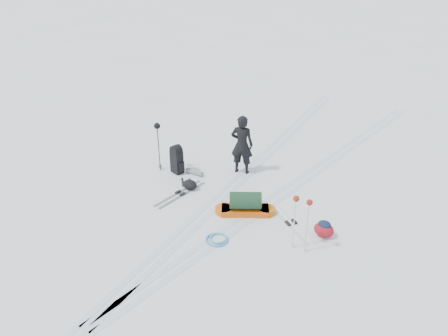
{
  "coord_description": "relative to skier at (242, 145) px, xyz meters",
  "views": [
    {
      "loc": [
        5.23,
        -8.05,
        5.9
      ],
      "look_at": [
        0.17,
        -0.2,
        0.95
      ],
      "focal_mm": 35.0,
      "sensor_mm": 36.0,
      "label": 1
    }
  ],
  "objects": [
    {
      "name": "stuff_sack",
      "position": [
        -0.66,
        -1.55,
        -0.73
      ],
      "size": [
        0.49,
        0.44,
        0.25
      ],
      "rotation": [
        0.0,
        0.0,
        -0.4
      ],
      "color": "black",
      "rests_on": "ground"
    },
    {
      "name": "touring_skis_white",
      "position": [
        2.27,
        -1.56,
        -0.84
      ],
      "size": [
        1.59,
        1.19,
        0.06
      ],
      "rotation": [
        0.0,
        0.0,
        -0.59
      ],
      "color": "silver",
      "rests_on": "ground"
    },
    {
      "name": "rope_coil",
      "position": [
        1.17,
        -3.01,
        -0.82
      ],
      "size": [
        0.63,
        0.63,
        0.06
      ],
      "rotation": [
        0.0,
        0.0,
        0.29
      ],
      "color": "#4F87C0",
      "rests_on": "ground"
    },
    {
      "name": "ski_tracks",
      "position": [
        0.87,
        -0.51,
        -0.85
      ],
      "size": [
        3.38,
        17.97,
        0.01
      ],
      "color": "silver",
      "rests_on": "ground"
    },
    {
      "name": "skier",
      "position": [
        0.0,
        0.0,
        0.0
      ],
      "size": [
        0.72,
        0.57,
        1.71
      ],
      "primitive_type": "imported",
      "rotation": [
        0.0,
        0.0,
        3.44
      ],
      "color": "black",
      "rests_on": "ground"
    },
    {
      "name": "ski_poles_black",
      "position": [
        -2.04,
        -1.12,
        0.32
      ],
      "size": [
        0.18,
        0.18,
        1.43
      ],
      "rotation": [
        0.0,
        0.0,
        0.08
      ],
      "color": "black",
      "rests_on": "ground"
    },
    {
      "name": "pulk_sled",
      "position": [
        1.14,
        -1.74,
        -0.64
      ],
      "size": [
        1.46,
        1.12,
        0.56
      ],
      "rotation": [
        0.0,
        0.0,
        0.55
      ],
      "color": "#C74E0B",
      "rests_on": "ground"
    },
    {
      "name": "thermos_pair",
      "position": [
        -0.82,
        -1.5,
        -0.73
      ],
      "size": [
        0.24,
        0.18,
        0.26
      ],
      "rotation": [
        0.0,
        0.0,
        -0.19
      ],
      "color": "#53555A",
      "rests_on": "ground"
    },
    {
      "name": "expedition_rucksack",
      "position": [
        -1.45,
        -0.99,
        -0.46
      ],
      "size": [
        0.94,
        0.4,
        0.85
      ],
      "rotation": [
        0.0,
        0.0,
        -0.25
      ],
      "color": "black",
      "rests_on": "ground"
    },
    {
      "name": "ground",
      "position": [
        0.25,
        -1.38,
        -0.85
      ],
      "size": [
        200.0,
        200.0,
        0.0
      ],
      "primitive_type": "plane",
      "color": "white",
      "rests_on": "ground"
    },
    {
      "name": "touring_skis_grey",
      "position": [
        -0.71,
        -1.91,
        -0.84
      ],
      "size": [
        0.44,
        1.68,
        0.06
      ],
      "rotation": [
        0.0,
        0.0,
        1.45
      ],
      "color": "gray",
      "rests_on": "ground"
    },
    {
      "name": "ski_poles_silver",
      "position": [
        2.8,
        -2.33,
        0.23
      ],
      "size": [
        0.41,
        0.14,
        1.29
      ],
      "rotation": [
        0.0,
        0.0,
        0.21
      ],
      "color": "silver",
      "rests_on": "ground"
    },
    {
      "name": "small_daypack",
      "position": [
        3.07,
        -1.59,
        -0.66
      ],
      "size": [
        0.48,
        0.38,
        0.39
      ],
      "rotation": [
        0.0,
        0.0,
        -0.09
      ],
      "color": "maroon",
      "rests_on": "ground"
    }
  ]
}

